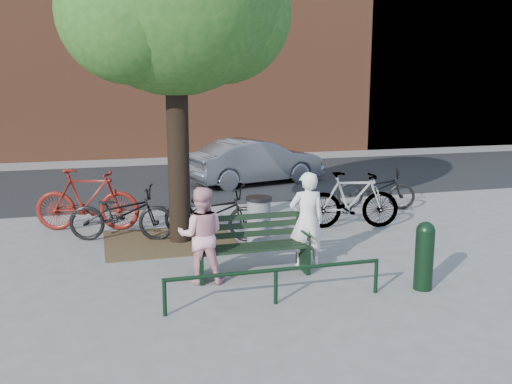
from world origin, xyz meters
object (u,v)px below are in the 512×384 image
object	(u,v)px
bollard	(424,253)
bicycle_c	(212,212)
person_right	(201,235)
litter_bin	(259,222)
park_bench	(251,244)
parked_car	(255,162)
person_left	(307,220)

from	to	relation	value
bollard	bicycle_c	distance (m)	4.21
person_right	litter_bin	bearing A→B (deg)	-119.52
park_bench	litter_bin	world-z (taller)	park_bench
litter_bin	parked_car	bearing A→B (deg)	74.85
bicycle_c	litter_bin	bearing A→B (deg)	-110.74
person_left	bicycle_c	world-z (taller)	person_left
person_right	parked_car	world-z (taller)	person_right
park_bench	person_right	bearing A→B (deg)	-168.43
bollard	litter_bin	size ratio (longest dim) A/B	1.06
person_left	person_right	bearing A→B (deg)	12.65
person_right	litter_bin	size ratio (longest dim) A/B	1.54
person_right	bollard	bearing A→B (deg)	171.74
bollard	litter_bin	world-z (taller)	bollard
bollard	parked_car	world-z (taller)	parked_car
park_bench	litter_bin	xyz separation A→B (m)	(0.49, 1.27, 0.00)
bollard	parked_car	bearing A→B (deg)	90.32
person_left	bicycle_c	bearing A→B (deg)	-56.16
park_bench	parked_car	world-z (taller)	parked_car
litter_bin	person_right	bearing A→B (deg)	-132.26
person_right	bollard	distance (m)	3.26
litter_bin	bicycle_c	distance (m)	1.09
litter_bin	bicycle_c	bearing A→B (deg)	128.22
person_left	bollard	size ratio (longest dim) A/B	1.56
person_right	litter_bin	world-z (taller)	person_right
person_left	person_right	size ratio (longest dim) A/B	1.08
bollard	bicycle_c	xyz separation A→B (m)	(-2.41, 3.45, -0.02)
park_bench	bollard	world-z (taller)	bollard
park_bench	person_left	world-z (taller)	person_left
bollard	bicycle_c	bearing A→B (deg)	124.89
litter_bin	bicycle_c	size ratio (longest dim) A/B	0.48
bicycle_c	parked_car	distance (m)	5.87
park_bench	litter_bin	size ratio (longest dim) A/B	1.83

